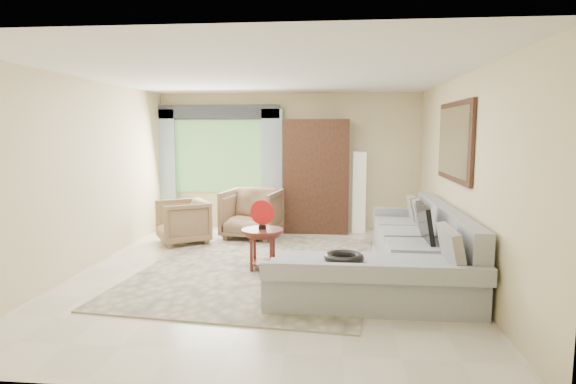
# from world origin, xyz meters

# --- Properties ---
(ground) EXTENTS (6.00, 6.00, 0.00)m
(ground) POSITION_xyz_m (0.00, 0.00, 0.00)
(ground) COLOR silver
(ground) RESTS_ON ground
(area_rug) EXTENTS (3.39, 4.28, 0.02)m
(area_rug) POSITION_xyz_m (-0.15, 0.20, 0.01)
(area_rug) COLOR #BCB595
(area_rug) RESTS_ON ground
(sectional_sofa) EXTENTS (2.30, 3.46, 0.90)m
(sectional_sofa) POSITION_xyz_m (1.78, -0.18, 0.28)
(sectional_sofa) COLOR #A6A9AF
(sectional_sofa) RESTS_ON ground
(tv_screen) EXTENTS (0.14, 0.74, 0.48)m
(tv_screen) POSITION_xyz_m (2.05, -0.05, 0.72)
(tv_screen) COLOR black
(tv_screen) RESTS_ON sectional_sofa
(garden_hose) EXTENTS (0.43, 0.43, 0.09)m
(garden_hose) POSITION_xyz_m (1.00, -1.17, 0.55)
(garden_hose) COLOR black
(garden_hose) RESTS_ON sectional_sofa
(coffee_table) EXTENTS (0.57, 0.57, 0.57)m
(coffee_table) POSITION_xyz_m (-0.07, 0.10, 0.30)
(coffee_table) COLOR #431611
(coffee_table) RESTS_ON ground
(red_disc) EXTENTS (0.34, 0.09, 0.34)m
(red_disc) POSITION_xyz_m (-0.07, 0.10, 0.80)
(red_disc) COLOR red
(red_disc) RESTS_ON coffee_table
(armchair_left) EXTENTS (1.09, 1.09, 0.73)m
(armchair_left) POSITION_xyz_m (-1.65, 1.54, 0.37)
(armchair_left) COLOR olive
(armchair_left) RESTS_ON ground
(armchair_right) EXTENTS (1.07, 1.09, 0.87)m
(armchair_right) POSITION_xyz_m (-0.55, 2.04, 0.44)
(armchair_right) COLOR olive
(armchair_right) RESTS_ON ground
(potted_plant) EXTENTS (0.58, 0.52, 0.58)m
(potted_plant) POSITION_xyz_m (-2.09, 2.72, 0.29)
(potted_plant) COLOR #999999
(potted_plant) RESTS_ON ground
(armoire) EXTENTS (1.20, 0.55, 2.10)m
(armoire) POSITION_xyz_m (0.55, 2.72, 1.05)
(armoire) COLOR black
(armoire) RESTS_ON ground
(floor_lamp) EXTENTS (0.24, 0.24, 1.50)m
(floor_lamp) POSITION_xyz_m (1.35, 2.78, 0.75)
(floor_lamp) COLOR silver
(floor_lamp) RESTS_ON ground
(window) EXTENTS (1.80, 0.04, 1.40)m
(window) POSITION_xyz_m (-1.35, 2.97, 1.40)
(window) COLOR #669E59
(window) RESTS_ON wall_back
(curtain_left) EXTENTS (0.40, 0.08, 2.30)m
(curtain_left) POSITION_xyz_m (-2.40, 2.88, 1.15)
(curtain_left) COLOR #9EB7CC
(curtain_left) RESTS_ON ground
(curtain_right) EXTENTS (0.40, 0.08, 2.30)m
(curtain_right) POSITION_xyz_m (-0.30, 2.88, 1.15)
(curtain_right) COLOR #9EB7CC
(curtain_right) RESTS_ON ground
(valance) EXTENTS (2.40, 0.12, 0.26)m
(valance) POSITION_xyz_m (-1.35, 2.90, 2.25)
(valance) COLOR #1E232D
(valance) RESTS_ON wall_back
(wall_mirror) EXTENTS (0.05, 1.70, 1.05)m
(wall_mirror) POSITION_xyz_m (2.46, 0.35, 1.75)
(wall_mirror) COLOR black
(wall_mirror) RESTS_ON wall_right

